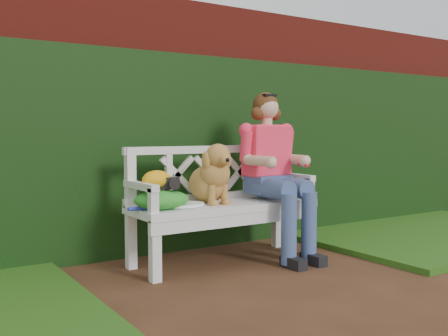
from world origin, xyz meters
TOP-DOWN VIEW (x-y plane):
  - ground at (0.00, 0.00)m, footprint 60.00×60.00m
  - brick_wall at (0.00, 1.90)m, footprint 10.00×0.30m
  - ivy_hedge at (0.00, 1.68)m, footprint 10.00×0.18m
  - grass_right at (2.40, 0.90)m, footprint 2.60×2.00m
  - garden_bench at (0.10, 1.06)m, footprint 1.60×0.67m
  - seated_woman at (0.54, 1.04)m, footprint 0.79×0.89m
  - dog at (-0.01, 1.08)m, footprint 0.32×0.43m
  - tennis_racket at (-0.32, 1.02)m, footprint 0.67×0.41m
  - green_bag at (-0.47, 1.01)m, footprint 0.50×0.45m
  - camera_item at (-0.40, 1.01)m, footprint 0.16×0.14m
  - baseball_glove at (-0.49, 1.05)m, footprint 0.25×0.21m

SIDE VIEW (x-z plane):
  - ground at x=0.00m, z-range 0.00..0.00m
  - grass_right at x=2.40m, z-range 0.00..0.05m
  - garden_bench at x=0.10m, z-range 0.00..0.48m
  - tennis_racket at x=-0.32m, z-range 0.48..0.51m
  - green_bag at x=-0.47m, z-range 0.48..0.62m
  - seated_woman at x=0.54m, z-range 0.00..1.32m
  - camera_item at x=-0.40m, z-range 0.62..0.71m
  - baseball_glove at x=-0.49m, z-range 0.62..0.76m
  - dog at x=-0.01m, z-range 0.48..0.95m
  - ivy_hedge at x=0.00m, z-range 0.00..1.70m
  - brick_wall at x=0.00m, z-range 0.00..2.20m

